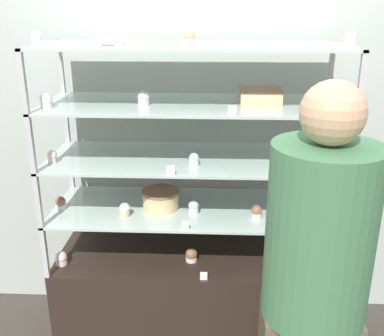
# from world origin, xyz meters

# --- Properties ---
(back_wall) EXTENTS (8.00, 0.05, 2.60)m
(back_wall) POSITION_xyz_m (0.00, 0.41, 1.30)
(back_wall) COLOR #A8B2AD
(back_wall) RESTS_ON ground_plane
(display_base) EXTENTS (1.45, 0.53, 0.58)m
(display_base) POSITION_xyz_m (0.00, 0.00, 0.29)
(display_base) COLOR black
(display_base) RESTS_ON ground_plane
(display_riser_lower) EXTENTS (1.45, 0.53, 0.28)m
(display_riser_lower) POSITION_xyz_m (0.00, 0.00, 0.84)
(display_riser_lower) COLOR #B7B7BC
(display_riser_lower) RESTS_ON display_base
(display_riser_middle) EXTENTS (1.45, 0.53, 0.28)m
(display_riser_middle) POSITION_xyz_m (0.00, 0.00, 1.12)
(display_riser_middle) COLOR #B7B7BC
(display_riser_middle) RESTS_ON display_riser_lower
(display_riser_upper) EXTENTS (1.45, 0.53, 0.28)m
(display_riser_upper) POSITION_xyz_m (0.00, 0.00, 1.39)
(display_riser_upper) COLOR #B7B7BC
(display_riser_upper) RESTS_ON display_riser_middle
(display_riser_top) EXTENTS (1.45, 0.53, 0.28)m
(display_riser_top) POSITION_xyz_m (0.00, 0.00, 1.67)
(display_riser_top) COLOR #B7B7BC
(display_riser_top) RESTS_ON display_riser_upper
(layer_cake_centerpiece) EXTENTS (0.19, 0.19, 0.10)m
(layer_cake_centerpiece) POSITION_xyz_m (-0.16, -0.02, 0.91)
(layer_cake_centerpiece) COLOR #DBBC84
(layer_cake_centerpiece) RESTS_ON display_riser_lower
(sheet_cake_frosted) EXTENTS (0.20, 0.18, 0.07)m
(sheet_cake_frosted) POSITION_xyz_m (0.33, 0.02, 1.44)
(sheet_cake_frosted) COLOR #DBBC84
(sheet_cake_frosted) RESTS_ON display_riser_upper
(cupcake_0) EXTENTS (0.06, 0.06, 0.07)m
(cupcake_0) POSITION_xyz_m (-0.68, -0.14, 0.61)
(cupcake_0) COLOR beige
(cupcake_0) RESTS_ON display_base
(cupcake_1) EXTENTS (0.06, 0.06, 0.07)m
(cupcake_1) POSITION_xyz_m (0.00, -0.07, 0.61)
(cupcake_1) COLOR beige
(cupcake_1) RESTS_ON display_base
(cupcake_2) EXTENTS (0.06, 0.06, 0.07)m
(cupcake_2) POSITION_xyz_m (0.68, -0.12, 0.61)
(cupcake_2) COLOR beige
(cupcake_2) RESTS_ON display_base
(price_tag_0) EXTENTS (0.04, 0.00, 0.04)m
(price_tag_0) POSITION_xyz_m (0.07, -0.25, 0.60)
(price_tag_0) COLOR white
(price_tag_0) RESTS_ON display_base
(cupcake_3) EXTENTS (0.05, 0.05, 0.07)m
(cupcake_3) POSITION_xyz_m (-0.68, -0.05, 0.89)
(cupcake_3) COLOR white
(cupcake_3) RESTS_ON display_riser_lower
(cupcake_4) EXTENTS (0.05, 0.05, 0.07)m
(cupcake_4) POSITION_xyz_m (-0.33, -0.11, 0.89)
(cupcake_4) COLOR #CCB28C
(cupcake_4) RESTS_ON display_riser_lower
(cupcake_5) EXTENTS (0.05, 0.05, 0.07)m
(cupcake_5) POSITION_xyz_m (0.01, -0.07, 0.89)
(cupcake_5) COLOR white
(cupcake_5) RESTS_ON display_riser_lower
(cupcake_6) EXTENTS (0.05, 0.05, 0.07)m
(cupcake_6) POSITION_xyz_m (0.33, -0.11, 0.89)
(cupcake_6) COLOR beige
(cupcake_6) RESTS_ON display_riser_lower
(cupcake_7) EXTENTS (0.05, 0.05, 0.07)m
(cupcake_7) POSITION_xyz_m (0.68, -0.08, 0.89)
(cupcake_7) COLOR beige
(cupcake_7) RESTS_ON display_riser_lower
(price_tag_1) EXTENTS (0.04, 0.00, 0.04)m
(price_tag_1) POSITION_xyz_m (-0.02, -0.25, 0.88)
(price_tag_1) COLOR white
(price_tag_1) RESTS_ON display_riser_lower
(cupcake_8) EXTENTS (0.05, 0.05, 0.06)m
(cupcake_8) POSITION_xyz_m (-0.68, -0.10, 1.16)
(cupcake_8) COLOR beige
(cupcake_8) RESTS_ON display_riser_middle
(cupcake_9) EXTENTS (0.05, 0.05, 0.06)m
(cupcake_9) POSITION_xyz_m (0.01, -0.11, 1.16)
(cupcake_9) COLOR white
(cupcake_9) RESTS_ON display_riser_middle
(cupcake_10) EXTENTS (0.05, 0.05, 0.06)m
(cupcake_10) POSITION_xyz_m (0.67, -0.11, 1.16)
(cupcake_10) COLOR white
(cupcake_10) RESTS_ON display_riser_middle
(price_tag_2) EXTENTS (0.04, 0.00, 0.04)m
(price_tag_2) POSITION_xyz_m (-0.08, -0.25, 1.15)
(price_tag_2) COLOR white
(price_tag_2) RESTS_ON display_riser_middle
(cupcake_11) EXTENTS (0.06, 0.06, 0.07)m
(cupcake_11) POSITION_xyz_m (-0.67, -0.13, 1.44)
(cupcake_11) COLOR white
(cupcake_11) RESTS_ON display_riser_upper
(cupcake_12) EXTENTS (0.06, 0.06, 0.07)m
(cupcake_12) POSITION_xyz_m (-0.23, -0.05, 1.44)
(cupcake_12) COLOR beige
(cupcake_12) RESTS_ON display_riser_upper
(cupcake_13) EXTENTS (0.06, 0.06, 0.07)m
(cupcake_13) POSITION_xyz_m (0.65, -0.13, 1.44)
(cupcake_13) COLOR #CCB28C
(cupcake_13) RESTS_ON display_riser_upper
(price_tag_3) EXTENTS (0.04, 0.00, 0.04)m
(price_tag_3) POSITION_xyz_m (0.18, -0.25, 1.43)
(price_tag_3) COLOR white
(price_tag_3) RESTS_ON display_riser_upper
(cupcake_14) EXTENTS (0.05, 0.05, 0.07)m
(cupcake_14) POSITION_xyz_m (-0.68, -0.14, 1.72)
(cupcake_14) COLOR beige
(cupcake_14) RESTS_ON display_riser_top
(cupcake_15) EXTENTS (0.05, 0.05, 0.07)m
(cupcake_15) POSITION_xyz_m (-0.01, -0.08, 1.72)
(cupcake_15) COLOR white
(cupcake_15) RESTS_ON display_riser_top
(cupcake_16) EXTENTS (0.05, 0.05, 0.07)m
(cupcake_16) POSITION_xyz_m (0.68, -0.14, 1.72)
(cupcake_16) COLOR beige
(cupcake_16) RESTS_ON display_riser_top
(price_tag_4) EXTENTS (0.04, 0.00, 0.04)m
(price_tag_4) POSITION_xyz_m (-0.29, -0.25, 1.71)
(price_tag_4) COLOR white
(price_tag_4) RESTS_ON display_riser_top
(donut_glazed) EXTENTS (0.12, 0.12, 0.03)m
(donut_glazed) POSITION_xyz_m (-0.36, -0.04, 1.70)
(donut_glazed) COLOR #EFE5CC
(donut_glazed) RESTS_ON display_riser_top
(customer_figure) EXTENTS (0.38, 0.38, 1.64)m
(customer_figure) POSITION_xyz_m (0.49, -0.71, 0.88)
(customer_figure) COLOR brown
(customer_figure) RESTS_ON ground_plane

